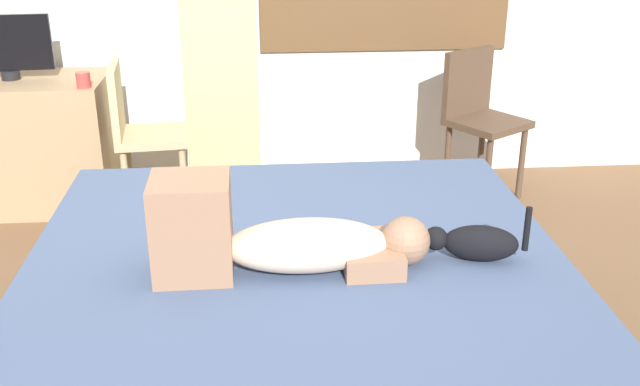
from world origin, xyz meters
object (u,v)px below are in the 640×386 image
cup (83,80)px  chair_by_desk (138,129)px  bed (297,317)px  cat (475,243)px  chair_spare (479,112)px  person_lying (278,239)px  desk (31,143)px  tv_monitor (6,46)px

cup → chair_by_desk: 0.38m
bed → chair_by_desk: chair_by_desk is taller
cat → chair_spare: 1.88m
chair_by_desk → person_lying: bearing=-66.8°
person_lying → bed: bearing=56.7°
desk → chair_spare: 2.58m
desk → tv_monitor: 0.55m
tv_monitor → cup: tv_monitor is taller
bed → chair_spare: (1.15, 1.71, 0.26)m
tv_monitor → cup: (0.44, -0.22, -0.14)m
cat → cup: size_ratio=4.31×
chair_spare → cup: bearing=-175.9°
person_lying → desk: 2.33m
bed → chair_by_desk: (-0.78, 1.55, 0.26)m
bed → person_lying: 0.39m
cup → chair_spare: size_ratio=0.10×
desk → chair_by_desk: 0.70m
tv_monitor → chair_by_desk: (0.70, -0.22, -0.41)m
person_lying → chair_spare: chair_spare is taller
chair_by_desk → chair_spare: (1.92, 0.16, 0.00)m
tv_monitor → chair_by_desk: tv_monitor is taller
chair_by_desk → cup: bearing=179.6°
person_lying → cup: person_lying is taller
cat → chair_spare: (0.53, 1.80, -0.07)m
cat → cup: cup is taller
cup → person_lying: bearing=-59.7°
person_lying → tv_monitor: 2.36m
cup → chair_by_desk: chair_by_desk is taller
person_lying → cup: (-0.97, 1.66, 0.16)m
cat → chair_spare: bearing=73.6°
tv_monitor → person_lying: bearing=-53.1°
cat → bed: bearing=171.4°
bed → desk: bearing=128.7°
chair_by_desk → bed: bearing=-63.5°
person_lying → cat: bearing=0.7°
cat → desk: size_ratio=0.39×
cat → tv_monitor: size_ratio=0.73×
bed → chair_spare: bearing=56.1°
cat → chair_by_desk: (-1.39, 1.65, -0.07)m
bed → chair_by_desk: 1.75m
person_lying → chair_spare: (1.22, 1.81, -0.12)m
person_lying → desk: (-1.35, 1.87, -0.25)m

